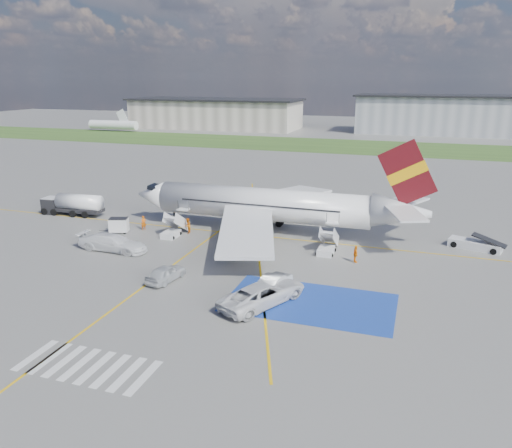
# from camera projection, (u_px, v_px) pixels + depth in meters

# --- Properties ---
(ground) EXTENTS (400.00, 400.00, 0.00)m
(ground) POSITION_uv_depth(u_px,v_px,m) (218.00, 272.00, 48.54)
(ground) COLOR #60605E
(ground) RESTS_ON ground
(grass_strip) EXTENTS (400.00, 30.00, 0.01)m
(grass_strip) POSITION_uv_depth(u_px,v_px,m) (353.00, 146.00, 134.94)
(grass_strip) COLOR #2D4C1E
(grass_strip) RESTS_ON ground
(taxiway_line_main) EXTENTS (120.00, 0.20, 0.01)m
(taxiway_line_main) POSITION_uv_depth(u_px,v_px,m) (257.00, 236.00, 59.45)
(taxiway_line_main) COLOR gold
(taxiway_line_main) RESTS_ON ground
(taxiway_line_cross) EXTENTS (0.20, 60.00, 0.01)m
(taxiway_line_cross) POSITION_uv_depth(u_px,v_px,m) (115.00, 308.00, 40.96)
(taxiway_line_cross) COLOR gold
(taxiway_line_cross) RESTS_ON ground
(taxiway_line_diag) EXTENTS (20.71, 56.45, 0.01)m
(taxiway_line_diag) POSITION_uv_depth(u_px,v_px,m) (257.00, 236.00, 59.45)
(taxiway_line_diag) COLOR gold
(taxiway_line_diag) RESTS_ON ground
(staging_box) EXTENTS (14.00, 8.00, 0.01)m
(staging_box) POSITION_uv_depth(u_px,v_px,m) (310.00, 303.00, 41.87)
(staging_box) COLOR navy
(staging_box) RESTS_ON ground
(crosswalk) EXTENTS (9.00, 4.00, 0.01)m
(crosswalk) POSITION_uv_depth(u_px,v_px,m) (88.00, 366.00, 32.72)
(crosswalk) COLOR silver
(crosswalk) RESTS_ON ground
(terminal_west) EXTENTS (60.00, 22.00, 10.00)m
(terminal_west) POSITION_uv_depth(u_px,v_px,m) (216.00, 114.00, 182.02)
(terminal_west) COLOR gray
(terminal_west) RESTS_ON ground
(terminal_centre) EXTENTS (48.00, 18.00, 12.00)m
(terminal_centre) POSITION_uv_depth(u_px,v_px,m) (433.00, 115.00, 163.54)
(terminal_centre) COLOR gray
(terminal_centre) RESTS_ON ground
(airliner) EXTENTS (36.81, 32.95, 11.92)m
(airliner) POSITION_uv_depth(u_px,v_px,m) (274.00, 205.00, 59.85)
(airliner) COLOR silver
(airliner) RESTS_ON ground
(airstairs_fwd) EXTENTS (1.90, 5.20, 3.60)m
(airstairs_fwd) POSITION_uv_depth(u_px,v_px,m) (172.00, 231.00, 59.16)
(airstairs_fwd) COLOR silver
(airstairs_fwd) RESTS_ON ground
(airstairs_aft) EXTENTS (1.90, 5.20, 3.60)m
(airstairs_aft) POSITION_uv_depth(u_px,v_px,m) (327.00, 247.00, 53.55)
(airstairs_aft) COLOR silver
(airstairs_aft) RESTS_ON ground
(fuel_tanker) EXTENTS (8.74, 2.83, 2.94)m
(fuel_tanker) POSITION_uv_depth(u_px,v_px,m) (73.00, 206.00, 68.07)
(fuel_tanker) COLOR black
(fuel_tanker) RESTS_ON ground
(gpu_cart) EXTENTS (2.53, 2.03, 1.84)m
(gpu_cart) POSITION_uv_depth(u_px,v_px,m) (119.00, 226.00, 60.42)
(gpu_cart) COLOR silver
(gpu_cart) RESTS_ON ground
(belt_loader) EXTENTS (6.06, 3.50, 1.75)m
(belt_loader) POSITION_uv_depth(u_px,v_px,m) (476.00, 245.00, 54.80)
(belt_loader) COLOR silver
(belt_loader) RESTS_ON ground
(car_silver_a) EXTENTS (2.50, 4.73, 1.53)m
(car_silver_a) POSITION_uv_depth(u_px,v_px,m) (166.00, 273.00, 46.12)
(car_silver_a) COLOR #B0B4B8
(car_silver_a) RESTS_ON ground
(car_silver_b) EXTENTS (2.36, 4.87, 1.54)m
(car_silver_b) POSITION_uv_depth(u_px,v_px,m) (274.00, 282.00, 44.11)
(car_silver_b) COLOR #AEB1B6
(car_silver_b) RESTS_ON ground
(van_white_a) EXTENTS (5.52, 7.12, 2.43)m
(van_white_a) POSITION_uv_depth(u_px,v_px,m) (263.00, 290.00, 41.37)
(van_white_a) COLOR silver
(van_white_a) RESTS_ON ground
(van_white_b) EXTENTS (6.16, 2.68, 2.38)m
(van_white_b) POSITION_uv_depth(u_px,v_px,m) (112.00, 240.00, 54.11)
(van_white_b) COLOR white
(van_white_b) RESTS_ON ground
(crew_fwd) EXTENTS (0.73, 0.77, 1.78)m
(crew_fwd) POSITION_uv_depth(u_px,v_px,m) (144.00, 223.00, 61.50)
(crew_fwd) COLOR #E15F0B
(crew_fwd) RESTS_ON ground
(crew_nose) EXTENTS (0.85, 1.01, 1.85)m
(crew_nose) POSITION_uv_depth(u_px,v_px,m) (188.00, 226.00, 60.16)
(crew_nose) COLOR orange
(crew_nose) RESTS_ON ground
(crew_aft) EXTENTS (0.83, 1.12, 1.77)m
(crew_aft) POSITION_uv_depth(u_px,v_px,m) (356.00, 254.00, 50.68)
(crew_aft) COLOR orange
(crew_aft) RESTS_ON ground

